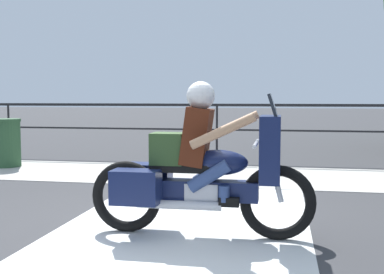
{
  "coord_description": "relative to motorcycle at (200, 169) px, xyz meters",
  "views": [
    {
      "loc": [
        1.43,
        -5.27,
        1.43
      ],
      "look_at": [
        0.32,
        0.65,
        0.93
      ],
      "focal_mm": 45.0,
      "sensor_mm": 36.0,
      "label": 1
    }
  ],
  "objects": [
    {
      "name": "fence_railing",
      "position": [
        -0.61,
        5.81,
        0.32
      ],
      "size": [
        36.0,
        0.05,
        1.29
      ],
      "color": "black",
      "rests_on": "ground"
    },
    {
      "name": "trash_bin",
      "position": [
        -4.74,
        4.13,
        -0.19
      ],
      "size": [
        0.6,
        0.6,
        0.99
      ],
      "color": "#284C2D",
      "rests_on": "ground"
    },
    {
      "name": "motorcycle",
      "position": [
        0.0,
        0.0,
        0.0
      ],
      "size": [
        2.34,
        0.76,
        1.59
      ],
      "rotation": [
        0.0,
        0.0,
        0.02
      ],
      "color": "black",
      "rests_on": "ground"
    },
    {
      "name": "ground_plane",
      "position": [
        -0.61,
        0.46,
        -0.69
      ],
      "size": [
        120.0,
        120.0,
        0.0
      ],
      "primitive_type": "plane",
      "color": "#38383A"
    },
    {
      "name": "sidewalk_band",
      "position": [
        -0.61,
        3.86,
        -0.69
      ],
      "size": [
        44.0,
        2.4,
        0.01
      ],
      "primitive_type": "cube",
      "color": "#B7B2A8",
      "rests_on": "ground"
    },
    {
      "name": "crosswalk_band",
      "position": [
        -0.21,
        0.26,
        -0.69
      ],
      "size": [
        2.71,
        6.0,
        0.01
      ],
      "primitive_type": "cube",
      "color": "silver",
      "rests_on": "ground"
    }
  ]
}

